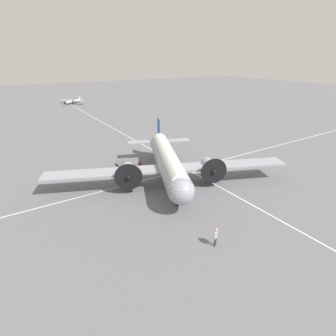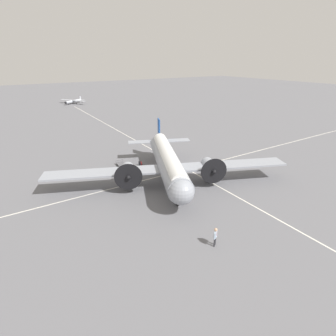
{
  "view_description": "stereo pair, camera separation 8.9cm",
  "coord_description": "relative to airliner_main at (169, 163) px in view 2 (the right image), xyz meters",
  "views": [
    {
      "loc": [
        -23.89,
        15.26,
        13.54
      ],
      "look_at": [
        0.0,
        0.0,
        1.66
      ],
      "focal_mm": 28.0,
      "sensor_mm": 36.0,
      "label": 1
    },
    {
      "loc": [
        -23.94,
        15.19,
        13.54
      ],
      "look_at": [
        0.0,
        0.0,
        1.66
      ],
      "focal_mm": 28.0,
      "sensor_mm": 36.0,
      "label": 2
    }
  ],
  "objects": [
    {
      "name": "airliner_main",
      "position": [
        0.0,
        0.0,
        0.0
      ],
      "size": [
        17.55,
        26.17,
        5.77
      ],
      "rotation": [
        0.0,
        0.0,
        2.74
      ],
      "color": "#9399A3",
      "rests_on": "ground_plane"
    },
    {
      "name": "crew_foreground",
      "position": [
        -11.52,
        3.07,
        -1.52
      ],
      "size": [
        0.35,
        0.49,
        1.63
      ],
      "rotation": [
        0.0,
        0.0,
        2.13
      ],
      "color": "#2D2D33",
      "rests_on": "ground_plane"
    },
    {
      "name": "baggage_cart",
      "position": [
        7.66,
        2.72,
        -2.24
      ],
      "size": [
        2.08,
        1.19,
        0.56
      ],
      "rotation": [
        0.0,
        0.0,
        3.03
      ],
      "color": "#56565B",
      "rests_on": "ground_plane"
    },
    {
      "name": "ground_plane",
      "position": [
        0.39,
        -0.17,
        -2.51
      ],
      "size": [
        300.0,
        300.0,
        0.0
      ],
      "primitive_type": "plane",
      "color": "slate"
    },
    {
      "name": "apron_line_eastwest",
      "position": [
        0.39,
        -4.25,
        -2.51
      ],
      "size": [
        120.0,
        0.16,
        0.01
      ],
      "color": "silver",
      "rests_on": "ground_plane"
    },
    {
      "name": "suitcase_near_door",
      "position": [
        6.51,
        0.5,
        -2.23
      ],
      "size": [
        0.52,
        0.16,
        0.6
      ],
      "color": "#232328",
      "rests_on": "ground_plane"
    },
    {
      "name": "light_aircraft_distant",
      "position": [
        65.95,
        -5.3,
        -1.7
      ],
      "size": [
        8.88,
        7.2,
        1.92
      ],
      "rotation": [
        0.0,
        0.0,
        2.14
      ],
      "color": "#B7BCC6",
      "rests_on": "ground_plane"
    },
    {
      "name": "apron_line_northsouth",
      "position": [
        2.06,
        -0.17,
        -2.51
      ],
      "size": [
        0.16,
        120.0,
        0.01
      ],
      "color": "silver",
      "rests_on": "ground_plane"
    },
    {
      "name": "suitcase_upright_spare",
      "position": [
        6.37,
        0.41,
        -2.22
      ],
      "size": [
        0.38,
        0.15,
        0.62
      ],
      "color": "maroon",
      "rests_on": "ground_plane"
    }
  ]
}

